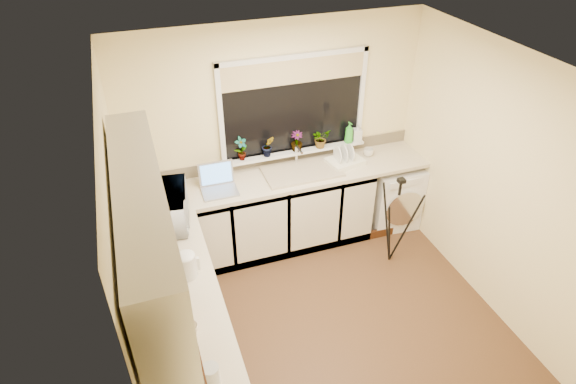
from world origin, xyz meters
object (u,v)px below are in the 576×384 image
at_px(cup_left, 191,330).
at_px(plant_c, 297,141).
at_px(washing_machine, 392,194).
at_px(dish_rack, 345,162).
at_px(tripod, 395,221).
at_px(plant_b, 268,146).
at_px(glass_jug, 211,376).
at_px(kettle, 187,266).
at_px(steel_jar, 175,288).
at_px(cup_back, 368,152).
at_px(plant_a, 241,149).
at_px(soap_bottle_green, 349,133).
at_px(plant_d, 321,138).
at_px(soap_bottle_clear, 357,132).
at_px(microwave, 165,208).
at_px(laptop, 218,183).

bearing_deg(cup_left, plant_c, 52.92).
height_order(washing_machine, dish_rack, dish_rack).
height_order(tripod, plant_b, plant_b).
bearing_deg(glass_jug, kettle, 89.04).
distance_m(steel_jar, cup_back, 2.75).
bearing_deg(cup_back, plant_a, 174.74).
bearing_deg(plant_a, soap_bottle_green, -0.78).
bearing_deg(plant_a, plant_c, -0.05).
relative_size(kettle, plant_d, 0.96).
relative_size(kettle, dish_rack, 0.54).
bearing_deg(plant_a, glass_jug, -109.09).
xyz_separation_m(plant_a, soap_bottle_clear, (1.33, -0.01, -0.03)).
bearing_deg(washing_machine, glass_jug, -136.22).
bearing_deg(washing_machine, microwave, -168.19).
relative_size(microwave, plant_d, 2.77).
distance_m(washing_machine, plant_a, 1.92).
relative_size(tripod, microwave, 1.79).
distance_m(plant_c, cup_back, 0.85).
height_order(tripod, microwave, microwave).
relative_size(washing_machine, cup_left, 7.05).
distance_m(steel_jar, plant_a, 1.82).
height_order(soap_bottle_green, cup_left, soap_bottle_green).
bearing_deg(cup_back, cup_left, -141.28).
relative_size(laptop, glass_jug, 2.28).
bearing_deg(laptop, tripod, -19.96).
xyz_separation_m(laptop, cup_back, (1.74, 0.11, -0.02)).
bearing_deg(tripod, kettle, -145.91).
bearing_deg(cup_left, soap_bottle_clear, 41.67).
distance_m(tripod, plant_c, 1.34).
bearing_deg(laptop, kettle, -112.55).
relative_size(washing_machine, plant_b, 3.35).
bearing_deg(soap_bottle_clear, cup_left, -138.33).
relative_size(plant_d, soap_bottle_clear, 1.01).
height_order(washing_machine, plant_c, plant_c).
bearing_deg(cup_back, plant_d, 167.56).
relative_size(tripod, steel_jar, 9.77).
xyz_separation_m(laptop, soap_bottle_clear, (1.64, 0.23, 0.19)).
bearing_deg(plant_b, glass_jug, -115.05).
bearing_deg(microwave, steel_jar, -175.41).
distance_m(kettle, plant_d, 2.19).
bearing_deg(soap_bottle_clear, kettle, -147.40).
bearing_deg(plant_b, plant_d, -0.26).
xyz_separation_m(microwave, soap_bottle_clear, (2.21, 0.61, 0.09)).
relative_size(plant_c, cup_left, 2.01).
bearing_deg(glass_jug, plant_c, 59.03).
xyz_separation_m(laptop, plant_a, (0.32, 0.24, 0.21)).
bearing_deg(kettle, glass_jug, -90.96).
bearing_deg(kettle, plant_d, 38.86).
bearing_deg(washing_machine, soap_bottle_clear, 152.54).
distance_m(plant_b, plant_d, 0.60).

